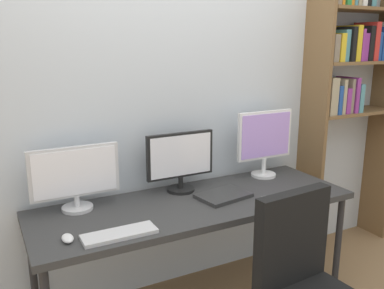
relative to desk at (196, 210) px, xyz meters
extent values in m
cube|color=silver|center=(0.00, 0.42, 0.61)|extent=(4.39, 0.10, 2.60)
cube|color=#333333|center=(0.00, 0.00, 0.03)|extent=(1.99, 0.68, 0.04)
cylinder|color=#262628|center=(0.94, -0.29, -0.34)|extent=(0.04, 0.04, 0.70)
cylinder|color=#262628|center=(-0.94, 0.29, -0.34)|extent=(0.04, 0.04, 0.70)
cylinder|color=#262628|center=(0.94, 0.29, -0.34)|extent=(0.04, 0.04, 0.70)
cube|color=brown|center=(1.14, 0.23, 0.35)|extent=(0.03, 0.28, 2.08)
cube|color=brown|center=(1.94, 0.23, 0.35)|extent=(0.03, 0.28, 2.08)
cube|color=brown|center=(1.54, 0.23, 0.46)|extent=(0.76, 0.28, 0.02)
cube|color=brown|center=(1.54, 0.23, 0.85)|extent=(0.76, 0.28, 0.02)
cube|color=brown|center=(1.54, 0.23, 1.25)|extent=(0.76, 0.28, 0.02)
cube|color=tan|center=(1.21, 0.22, 0.61)|extent=(0.04, 0.22, 0.28)
cube|color=tan|center=(1.25, 0.23, 0.61)|extent=(0.04, 0.22, 0.28)
cube|color=#1E4799|center=(1.30, 0.22, 0.58)|extent=(0.04, 0.22, 0.22)
cube|color=tan|center=(1.34, 0.23, 0.60)|extent=(0.03, 0.22, 0.26)
cube|color=#8C338C|center=(1.39, 0.23, 0.57)|extent=(0.04, 0.22, 0.20)
cube|color=gray|center=(1.43, 0.23, 0.60)|extent=(0.03, 0.22, 0.26)
cube|color=#8C338C|center=(1.47, 0.22, 0.60)|extent=(0.04, 0.22, 0.27)
cube|color=teal|center=(1.52, 0.22, 0.58)|extent=(0.04, 0.22, 0.22)
cube|color=gray|center=(1.22, 0.23, 0.96)|extent=(0.05, 0.22, 0.20)
cube|color=gold|center=(1.28, 0.22, 0.97)|extent=(0.05, 0.22, 0.20)
cube|color=teal|center=(1.33, 0.24, 0.98)|extent=(0.05, 0.22, 0.23)
cube|color=black|center=(1.38, 0.22, 0.99)|extent=(0.04, 0.22, 0.25)
cube|color=gold|center=(1.44, 0.22, 1.00)|extent=(0.05, 0.22, 0.26)
cube|color=#8C338C|center=(1.48, 0.22, 0.98)|extent=(0.03, 0.22, 0.24)
cube|color=#8C338C|center=(1.53, 0.24, 0.97)|extent=(0.05, 0.22, 0.21)
cube|color=black|center=(1.58, 0.23, 1.00)|extent=(0.05, 0.22, 0.26)
cube|color=red|center=(1.63, 0.23, 1.01)|extent=(0.05, 0.22, 0.29)
cube|color=#1E4799|center=(1.68, 0.24, 0.97)|extent=(0.04, 0.22, 0.22)
cube|color=#1E4799|center=(1.73, 0.23, 0.99)|extent=(0.05, 0.22, 0.26)
cube|color=#287F3D|center=(1.79, 0.23, 0.98)|extent=(0.06, 0.22, 0.22)
cube|color=black|center=(0.19, -0.66, 0.06)|extent=(0.44, 0.10, 0.48)
cylinder|color=silver|center=(-0.67, 0.21, 0.06)|extent=(0.18, 0.18, 0.02)
cylinder|color=silver|center=(-0.67, 0.21, 0.10)|extent=(0.03, 0.03, 0.06)
cube|color=silver|center=(-0.67, 0.21, 0.28)|extent=(0.51, 0.03, 0.30)
cube|color=white|center=(-0.67, 0.20, 0.28)|extent=(0.47, 0.01, 0.27)
cylinder|color=black|center=(0.00, 0.21, 0.06)|extent=(0.18, 0.18, 0.02)
cylinder|color=black|center=(0.00, 0.21, 0.11)|extent=(0.03, 0.03, 0.08)
cube|color=black|center=(0.00, 0.21, 0.30)|extent=(0.46, 0.03, 0.29)
cube|color=white|center=(0.00, 0.20, 0.30)|extent=(0.42, 0.01, 0.27)
cylinder|color=silver|center=(0.67, 0.21, 0.06)|extent=(0.18, 0.18, 0.02)
cylinder|color=silver|center=(0.67, 0.21, 0.13)|extent=(0.03, 0.03, 0.11)
cube|color=silver|center=(0.67, 0.21, 0.36)|extent=(0.45, 0.03, 0.34)
cube|color=#B28CE5|center=(0.67, 0.20, 0.36)|extent=(0.41, 0.01, 0.31)
cube|color=silver|center=(-0.56, -0.23, 0.06)|extent=(0.38, 0.13, 0.02)
cube|color=silver|center=(0.56, -0.23, 0.06)|extent=(0.37, 0.13, 0.02)
ellipsoid|color=silver|center=(-0.80, -0.17, 0.07)|extent=(0.06, 0.10, 0.03)
cube|color=#2D2D2D|center=(0.19, -0.02, 0.07)|extent=(0.35, 0.27, 0.02)
camera|label=1|loc=(-1.12, -2.09, 1.01)|focal=38.53mm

